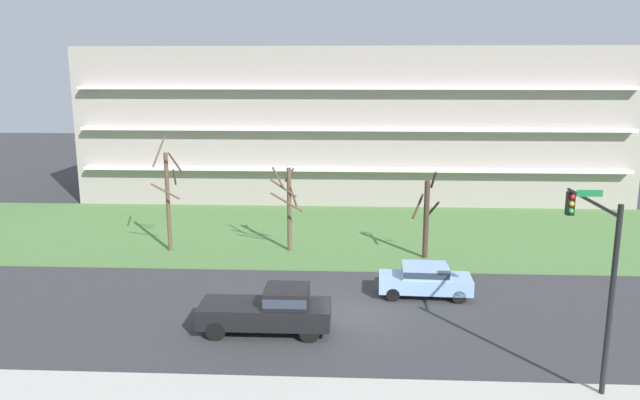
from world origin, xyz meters
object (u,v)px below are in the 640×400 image
(sedan_blue_center_left, at_px, (425,279))
(tree_left, at_px, (288,205))
(pickup_black_near_left, at_px, (271,309))
(tree_far_left, at_px, (168,197))
(traffic_signal_mast, at_px, (596,256))
(tree_center, at_px, (426,217))

(sedan_blue_center_left, bearing_deg, tree_left, -41.26)
(pickup_black_near_left, distance_m, sedan_blue_center_left, 8.20)
(tree_far_left, distance_m, traffic_signal_mast, 23.93)
(sedan_blue_center_left, bearing_deg, tree_center, -94.27)
(tree_left, relative_size, sedan_blue_center_left, 1.14)
(tree_left, distance_m, tree_center, 8.08)
(tree_center, bearing_deg, tree_far_left, 177.68)
(tree_left, bearing_deg, tree_far_left, -177.37)
(tree_left, height_order, pickup_black_near_left, tree_left)
(tree_far_left, height_order, traffic_signal_mast, tree_far_left)
(sedan_blue_center_left, bearing_deg, tree_far_left, -22.27)
(sedan_blue_center_left, bearing_deg, traffic_signal_mast, 124.79)
(tree_center, xyz_separation_m, sedan_blue_center_left, (-0.74, -6.07, -1.61))
(pickup_black_near_left, xyz_separation_m, sedan_blue_center_left, (6.86, 4.50, -0.14))
(tree_left, relative_size, traffic_signal_mast, 0.78)
(pickup_black_near_left, bearing_deg, tree_left, 92.07)
(tree_far_left, height_order, sedan_blue_center_left, tree_far_left)
(tree_left, relative_size, pickup_black_near_left, 0.95)
(traffic_signal_mast, bearing_deg, pickup_black_near_left, 165.07)
(tree_far_left, relative_size, sedan_blue_center_left, 1.55)
(tree_far_left, distance_m, sedan_blue_center_left, 16.07)
(tree_left, distance_m, traffic_signal_mast, 19.01)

